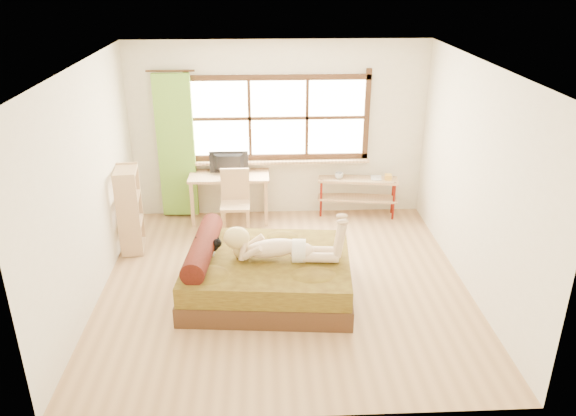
{
  "coord_description": "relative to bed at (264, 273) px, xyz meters",
  "views": [
    {
      "loc": [
        -0.25,
        -6.06,
        3.7
      ],
      "look_at": [
        0.05,
        0.2,
        0.96
      ],
      "focal_mm": 35.0,
      "sensor_mm": 36.0,
      "label": 1
    }
  ],
  "objects": [
    {
      "name": "window",
      "position": [
        0.26,
        2.4,
        1.24
      ],
      "size": [
        2.8,
        0.16,
        1.46
      ],
      "color": "#FFEDBF",
      "rests_on": "wall_back"
    },
    {
      "name": "book",
      "position": [
        1.69,
        2.25,
        0.36
      ],
      "size": [
        0.19,
        0.24,
        0.02
      ],
      "primitive_type": "imported",
      "rotation": [
        0.0,
        0.0,
        -0.15
      ],
      "color": "gray",
      "rests_on": "pipe_shelf"
    },
    {
      "name": "bed",
      "position": [
        0.0,
        0.0,
        0.0
      ],
      "size": [
        2.1,
        1.74,
        0.75
      ],
      "rotation": [
        0.0,
        0.0,
        -0.09
      ],
      "color": "#382310",
      "rests_on": "floor"
    },
    {
      "name": "wall_front",
      "position": [
        0.26,
        -2.07,
        1.08
      ],
      "size": [
        4.5,
        0.0,
        4.5
      ],
      "primitive_type": "plane",
      "rotation": [
        -1.57,
        0.0,
        0.0
      ],
      "color": "silver",
      "rests_on": "floor"
    },
    {
      "name": "woman",
      "position": [
        0.2,
        -0.05,
        0.52
      ],
      "size": [
        1.41,
        0.51,
        0.59
      ],
      "primitive_type": null,
      "rotation": [
        0.0,
        0.0,
        -0.09
      ],
      "color": "#D2AE87",
      "rests_on": "bed"
    },
    {
      "name": "floor",
      "position": [
        0.26,
        0.18,
        -0.27
      ],
      "size": [
        4.5,
        4.5,
        0.0
      ],
      "primitive_type": "plane",
      "color": "#9E754C",
      "rests_on": "ground"
    },
    {
      "name": "pipe_shelf",
      "position": [
        1.5,
        2.25,
        0.18
      ],
      "size": [
        1.26,
        0.48,
        0.7
      ],
      "rotation": [
        0.0,
        0.0,
        -0.15
      ],
      "color": "tan",
      "rests_on": "floor"
    },
    {
      "name": "curtain",
      "position": [
        -1.29,
        2.31,
        0.88
      ],
      "size": [
        0.55,
        0.1,
        2.2
      ],
      "primitive_type": "cube",
      "color": "olive",
      "rests_on": "wall_back"
    },
    {
      "name": "bookshelf",
      "position": [
        -1.82,
        1.23,
        0.34
      ],
      "size": [
        0.35,
        0.55,
        1.19
      ],
      "rotation": [
        0.0,
        0.0,
        0.12
      ],
      "color": "tan",
      "rests_on": "floor"
    },
    {
      "name": "wall_left",
      "position": [
        -1.99,
        0.18,
        1.08
      ],
      "size": [
        0.0,
        4.5,
        4.5
      ],
      "primitive_type": "plane",
      "rotation": [
        1.57,
        0.0,
        1.57
      ],
      "color": "silver",
      "rests_on": "floor"
    },
    {
      "name": "chair",
      "position": [
        -0.4,
        1.77,
        0.26
      ],
      "size": [
        0.42,
        0.42,
        0.95
      ],
      "rotation": [
        0.0,
        0.0,
        -0.0
      ],
      "color": "tan",
      "rests_on": "floor"
    },
    {
      "name": "wall_right",
      "position": [
        2.51,
        0.18,
        1.08
      ],
      "size": [
        0.0,
        4.5,
        4.5
      ],
      "primitive_type": "plane",
      "rotation": [
        1.57,
        0.0,
        -1.57
      ],
      "color": "silver",
      "rests_on": "floor"
    },
    {
      "name": "monitor",
      "position": [
        -0.5,
        2.18,
        0.66
      ],
      "size": [
        0.59,
        0.08,
        0.34
      ],
      "primitive_type": "imported",
      "rotation": [
        0.0,
        0.0,
        3.14
      ],
      "color": "black",
      "rests_on": "desk"
    },
    {
      "name": "ceiling",
      "position": [
        0.26,
        0.18,
        2.43
      ],
      "size": [
        4.5,
        4.5,
        0.0
      ],
      "primitive_type": "plane",
      "rotation": [
        3.14,
        0.0,
        0.0
      ],
      "color": "white",
      "rests_on": "wall_back"
    },
    {
      "name": "kitten",
      "position": [
        -0.67,
        0.1,
        0.34
      ],
      "size": [
        0.3,
        0.14,
        0.24
      ],
      "primitive_type": null,
      "rotation": [
        0.0,
        0.0,
        -0.09
      ],
      "color": "black",
      "rests_on": "bed"
    },
    {
      "name": "cup",
      "position": [
        1.19,
        2.25,
        0.4
      ],
      "size": [
        0.14,
        0.14,
        0.1
      ],
      "primitive_type": "imported",
      "rotation": [
        0.0,
        0.0,
        -0.15
      ],
      "color": "gray",
      "rests_on": "pipe_shelf"
    },
    {
      "name": "wall_back",
      "position": [
        0.26,
        2.43,
        1.08
      ],
      "size": [
        4.5,
        0.0,
        4.5
      ],
      "primitive_type": "plane",
      "rotation": [
        1.57,
        0.0,
        0.0
      ],
      "color": "silver",
      "rests_on": "floor"
    },
    {
      "name": "desk",
      "position": [
        -0.5,
        2.13,
        0.39
      ],
      "size": [
        1.21,
        0.56,
        0.76
      ],
      "rotation": [
        0.0,
        0.0,
        -0.0
      ],
      "color": "tan",
      "rests_on": "floor"
    }
  ]
}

